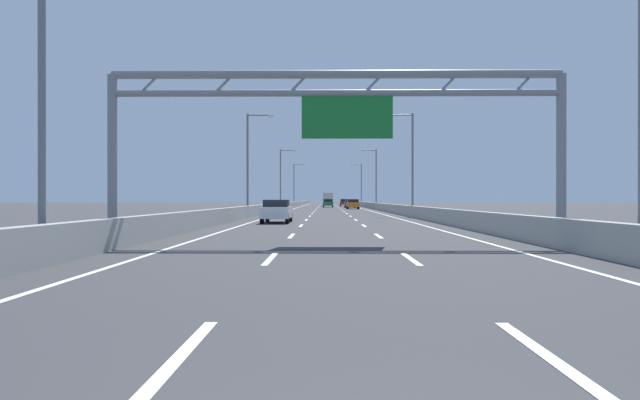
{
  "coord_description": "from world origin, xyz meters",
  "views": [
    {
      "loc": [
        -0.37,
        -2.08,
        1.55
      ],
      "look_at": [
        -1.22,
        78.97,
        1.37
      ],
      "focal_mm": 32.03,
      "sensor_mm": 36.0,
      "label": 1
    }
  ],
  "objects": [
    {
      "name": "ground_plane",
      "position": [
        0.0,
        100.0,
        0.0
      ],
      "size": [
        260.0,
        260.0,
        0.0
      ],
      "primitive_type": "plane",
      "color": "#38383A"
    },
    {
      "name": "lane_dash_left_0",
      "position": [
        -1.8,
        3.5,
        0.01
      ],
      "size": [
        0.16,
        3.0,
        0.01
      ],
      "primitive_type": "cube",
      "color": "white",
      "rests_on": "ground_plane"
    },
    {
      "name": "lane_dash_left_1",
      "position": [
        -1.8,
        12.5,
        0.01
      ],
      "size": [
        0.16,
        3.0,
        0.01
      ],
      "primitive_type": "cube",
      "color": "white",
      "rests_on": "ground_plane"
    },
    {
      "name": "lane_dash_left_2",
      "position": [
        -1.8,
        21.5,
        0.01
      ],
      "size": [
        0.16,
        3.0,
        0.01
      ],
      "primitive_type": "cube",
      "color": "white",
      "rests_on": "ground_plane"
    },
    {
      "name": "lane_dash_left_3",
      "position": [
        -1.8,
        30.5,
        0.01
      ],
      "size": [
        0.16,
        3.0,
        0.01
      ],
      "primitive_type": "cube",
      "color": "white",
      "rests_on": "ground_plane"
    },
    {
      "name": "lane_dash_left_4",
      "position": [
        -1.8,
        39.5,
        0.01
      ],
      "size": [
        0.16,
        3.0,
        0.01
      ],
      "primitive_type": "cube",
      "color": "white",
      "rests_on": "ground_plane"
    },
    {
      "name": "lane_dash_left_5",
      "position": [
        -1.8,
        48.5,
        0.01
      ],
      "size": [
        0.16,
        3.0,
        0.01
      ],
      "primitive_type": "cube",
      "color": "white",
      "rests_on": "ground_plane"
    },
    {
      "name": "lane_dash_left_6",
      "position": [
        -1.8,
        57.5,
        0.01
      ],
      "size": [
        0.16,
        3.0,
        0.01
      ],
      "primitive_type": "cube",
      "color": "white",
      "rests_on": "ground_plane"
    },
    {
      "name": "lane_dash_left_7",
      "position": [
        -1.8,
        66.5,
        0.01
      ],
      "size": [
        0.16,
        3.0,
        0.01
      ],
      "primitive_type": "cube",
      "color": "white",
      "rests_on": "ground_plane"
    },
    {
      "name": "lane_dash_left_8",
      "position": [
        -1.8,
        75.5,
        0.01
      ],
      "size": [
        0.16,
        3.0,
        0.01
      ],
      "primitive_type": "cube",
      "color": "white",
      "rests_on": "ground_plane"
    },
    {
      "name": "lane_dash_left_9",
      "position": [
        -1.8,
        84.5,
        0.01
      ],
      "size": [
        0.16,
        3.0,
        0.01
      ],
      "primitive_type": "cube",
      "color": "white",
      "rests_on": "ground_plane"
    },
    {
      "name": "lane_dash_left_10",
      "position": [
        -1.8,
        93.5,
        0.01
      ],
      "size": [
        0.16,
        3.0,
        0.01
      ],
      "primitive_type": "cube",
      "color": "white",
      "rests_on": "ground_plane"
    },
    {
      "name": "lane_dash_left_11",
      "position": [
        -1.8,
        102.5,
        0.01
      ],
      "size": [
        0.16,
        3.0,
        0.01
      ],
      "primitive_type": "cube",
      "color": "white",
      "rests_on": "ground_plane"
    },
    {
      "name": "lane_dash_left_12",
      "position": [
        -1.8,
        111.5,
        0.01
      ],
      "size": [
        0.16,
        3.0,
        0.01
      ],
      "primitive_type": "cube",
      "color": "white",
      "rests_on": "ground_plane"
    },
    {
      "name": "lane_dash_left_13",
      "position": [
        -1.8,
        120.5,
        0.01
      ],
      "size": [
        0.16,
        3.0,
        0.01
      ],
      "primitive_type": "cube",
      "color": "white",
      "rests_on": "ground_plane"
    },
    {
      "name": "lane_dash_left_14",
      "position": [
        -1.8,
        129.5,
        0.01
      ],
      "size": [
        0.16,
        3.0,
        0.01
      ],
      "primitive_type": "cube",
      "color": "white",
      "rests_on": "ground_plane"
    },
    {
      "name": "lane_dash_left_15",
      "position": [
        -1.8,
        138.5,
        0.01
      ],
      "size": [
        0.16,
        3.0,
        0.01
      ],
      "primitive_type": "cube",
      "color": "white",
      "rests_on": "ground_plane"
    },
    {
      "name": "lane_dash_left_16",
      "position": [
        -1.8,
        147.5,
        0.01
      ],
      "size": [
        0.16,
        3.0,
        0.01
      ],
      "primitive_type": "cube",
      "color": "white",
      "rests_on": "ground_plane"
    },
    {
      "name": "lane_dash_left_17",
      "position": [
        -1.8,
        156.5,
        0.01
      ],
      "size": [
        0.16,
        3.0,
        0.01
      ],
      "primitive_type": "cube",
      "color": "white",
      "rests_on": "ground_plane"
    },
    {
      "name": "lane_dash_right_0",
      "position": [
        1.8,
        3.5,
        0.01
      ],
      "size": [
        0.16,
        3.0,
        0.01
      ],
      "primitive_type": "cube",
      "color": "white",
      "rests_on": "ground_plane"
    },
    {
      "name": "lane_dash_right_1",
      "position": [
        1.8,
        12.5,
        0.01
      ],
      "size": [
        0.16,
        3.0,
        0.01
      ],
      "primitive_type": "cube",
      "color": "white",
      "rests_on": "ground_plane"
    },
    {
      "name": "lane_dash_right_2",
      "position": [
        1.8,
        21.5,
        0.01
      ],
      "size": [
        0.16,
        3.0,
        0.01
      ],
      "primitive_type": "cube",
      "color": "white",
      "rests_on": "ground_plane"
    },
    {
      "name": "lane_dash_right_3",
      "position": [
        1.8,
        30.5,
        0.01
      ],
      "size": [
        0.16,
        3.0,
        0.01
      ],
      "primitive_type": "cube",
      "color": "white",
      "rests_on": "ground_plane"
    },
    {
      "name": "lane_dash_right_4",
      "position": [
        1.8,
        39.5,
        0.01
      ],
      "size": [
        0.16,
        3.0,
        0.01
      ],
      "primitive_type": "cube",
      "color": "white",
      "rests_on": "ground_plane"
    },
    {
      "name": "lane_dash_right_5",
      "position": [
        1.8,
        48.5,
        0.01
      ],
      "size": [
        0.16,
        3.0,
        0.01
      ],
      "primitive_type": "cube",
      "color": "white",
      "rests_on": "ground_plane"
    },
    {
      "name": "lane_dash_right_6",
      "position": [
        1.8,
        57.5,
        0.01
      ],
      "size": [
        0.16,
        3.0,
        0.01
      ],
      "primitive_type": "cube",
      "color": "white",
      "rests_on": "ground_plane"
    },
    {
      "name": "lane_dash_right_7",
      "position": [
        1.8,
        66.5,
        0.01
      ],
      "size": [
        0.16,
        3.0,
        0.01
      ],
      "primitive_type": "cube",
      "color": "white",
      "rests_on": "ground_plane"
    },
    {
      "name": "lane_dash_right_8",
      "position": [
        1.8,
        75.5,
        0.01
      ],
      "size": [
        0.16,
        3.0,
        0.01
      ],
      "primitive_type": "cube",
      "color": "white",
      "rests_on": "ground_plane"
    },
    {
      "name": "lane_dash_right_9",
      "position": [
        1.8,
        84.5,
        0.01
      ],
      "size": [
        0.16,
        3.0,
        0.01
      ],
      "primitive_type": "cube",
      "color": "white",
      "rests_on": "ground_plane"
    },
    {
      "name": "lane_dash_right_10",
      "position": [
        1.8,
        93.5,
        0.01
      ],
      "size": [
        0.16,
        3.0,
        0.01
      ],
      "primitive_type": "cube",
      "color": "white",
      "rests_on": "ground_plane"
    },
    {
      "name": "lane_dash_right_11",
      "position": [
        1.8,
        102.5,
        0.01
      ],
      "size": [
        0.16,
        3.0,
        0.01
      ],
      "primitive_type": "cube",
      "color": "white",
      "rests_on": "ground_plane"
    },
    {
      "name": "lane_dash_right_12",
      "position": [
        1.8,
        111.5,
        0.01
      ],
      "size": [
        0.16,
        3.0,
        0.01
      ],
      "primitive_type": "cube",
      "color": "white",
      "rests_on": "ground_plane"
    },
    {
      "name": "lane_dash_right_13",
      "position": [
        1.8,
        120.5,
        0.01
      ],
      "size": [
        0.16,
        3.0,
        0.01
      ],
      "primitive_type": "cube",
      "color": "white",
      "rests_on": "ground_plane"
    },
    {
      "name": "lane_dash_right_14",
      "position": [
        1.8,
        129.5,
        0.01
      ],
      "size": [
        0.16,
        3.0,
        0.01
      ],
      "primitive_type": "cube",
      "color": "white",
      "rests_on": "ground_plane"
    },
    {
      "name": "lane_dash_right_15",
      "position": [
        1.8,
        138.5,
        0.01
      ],
      "size": [
        0.16,
        3.0,
        0.01
      ],
      "primitive_type": "cube",
      "color": "white",
      "rests_on": "ground_plane"
    },
    {
      "name": "lane_dash_right_16",
      "position": [
        1.8,
        147.5,
        0.01
      ],
      "size": [
        0.16,
        3.0,
        0.01
      ],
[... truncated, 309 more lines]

